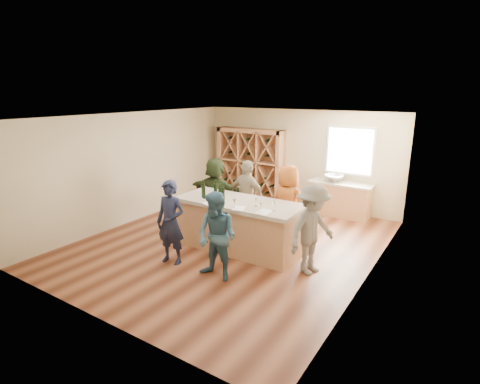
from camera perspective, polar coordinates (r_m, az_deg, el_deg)
The scene contains 34 objects.
floor at distance 8.54m, azimuth -1.30°, elevation -7.99°, with size 6.00×7.00×0.10m, color brown.
ceiling at distance 7.86m, azimuth -1.43°, elevation 11.82°, with size 6.00×7.00×0.10m, color white.
wall_back at distance 11.14m, azimuth 8.98°, elevation 5.13°, with size 6.00×0.10×2.80m, color #C6B68F.
wall_front at distance 5.64m, azimuth -22.15°, elevation -5.82°, with size 6.00×0.10×2.80m, color #C6B68F.
wall_left at distance 10.08m, azimuth -15.91°, elevation 3.67°, with size 0.10×7.00×2.80m, color #C6B68F.
wall_right at distance 6.90m, azimuth 20.09°, elevation -1.85°, with size 0.10×7.00×2.80m, color #C6B68F.
window_frame at distance 10.50m, azimuth 16.41°, elevation 6.02°, with size 1.30×0.06×1.30m, color white.
window_pane at distance 10.46m, azimuth 16.35°, elevation 6.00°, with size 1.18×0.01×1.18m, color white.
wine_rack at distance 11.63m, azimuth 1.58°, elevation 4.23°, with size 2.20×0.45×2.20m, color tan.
back_counter_base at distance 10.55m, azimuth 14.93°, elevation -1.18°, with size 1.60×0.58×0.86m, color tan.
back_counter_top at distance 10.44m, azimuth 15.10°, elevation 1.24°, with size 1.70×0.62×0.06m, color #B5A895.
sink at distance 10.47m, azimuth 14.11°, elevation 2.04°, with size 0.54×0.54×0.19m, color silver.
faucet at distance 10.62m, azimuth 14.45°, elevation 2.53°, with size 0.02×0.02×0.30m, color silver.
tasting_counter_base at distance 8.02m, azimuth -0.15°, elevation -5.33°, with size 2.60×1.00×1.00m, color tan.
tasting_counter_top at distance 7.85m, azimuth -0.15°, elevation -1.63°, with size 2.72×1.12×0.08m, color #B5A895.
wine_bottle_a at distance 8.12m, azimuth -5.64°, elevation 0.27°, with size 0.07×0.07×0.30m, color black.
wine_bottle_b at distance 8.02m, azimuth -5.53°, elevation 0.03°, with size 0.07×0.07×0.29m, color black.
wine_bottle_c at distance 7.99m, azimuth -3.73°, elevation 0.12°, with size 0.08×0.08×0.32m, color black.
wine_bottle_d at distance 7.84m, azimuth -3.10°, elevation -0.32°, with size 0.07×0.07×0.27m, color black.
wine_bottle_e at distance 7.80m, azimuth -2.58°, elevation -0.36°, with size 0.07×0.07×0.29m, color black.
wine_glass_a at distance 7.62m, azimuth -3.37°, elevation -1.12°, with size 0.07×0.07×0.19m, color white.
wine_glass_b at distance 7.33m, azimuth -0.88°, elevation -1.75°, with size 0.07×0.07×0.19m, color white.
wine_glass_c at distance 7.09m, azimuth 3.06°, elevation -2.39°, with size 0.07×0.07×0.19m, color white.
wine_glass_d at distance 7.46m, azimuth 2.43°, elevation -1.59°, with size 0.06×0.06×0.16m, color white.
wine_glass_e at distance 7.21m, azimuth 5.13°, elevation -2.19°, with size 0.07×0.07×0.18m, color white.
tasting_menu_a at distance 7.71m, azimuth -4.36°, elevation -1.69°, with size 0.24×0.32×0.00m, color white.
tasting_menu_b at distance 7.35m, azimuth -0.16°, elevation -2.47°, with size 0.22×0.30×0.00m, color white.
tasting_menu_c at distance 7.15m, azimuth 3.73°, elevation -3.03°, with size 0.24×0.32×0.00m, color white.
person_near_left at distance 7.42m, azimuth -10.51°, elevation -4.57°, with size 0.61×0.45×1.67m, color #191E38.
person_near_right at distance 6.70m, azimuth -3.54°, elevation -6.81°, with size 0.79×0.43×1.62m, color #335972.
person_server at distance 7.01m, azimuth 10.97°, elevation -5.65°, with size 1.10×0.51×1.71m, color slate.
person_far_mid at distance 8.85m, azimuth 1.11°, elevation -0.78°, with size 1.03×0.53×1.76m, color gray.
person_far_right at distance 8.40m, azimuth 7.24°, elevation -1.79°, with size 0.86×0.56×1.75m, color #994C19.
person_far_left at distance 9.41m, azimuth -3.75°, elevation 0.07°, with size 1.60×0.57×1.72m, color #263319.
Camera 1 is at (4.41, -6.49, 3.32)m, focal length 28.00 mm.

